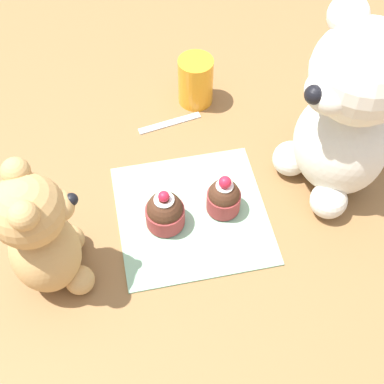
% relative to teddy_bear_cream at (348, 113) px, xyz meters
% --- Properties ---
extents(ground_plane, '(4.00, 4.00, 0.00)m').
position_rel_teddy_bear_cream_xyz_m(ground_plane, '(0.02, -0.21, -0.14)').
color(ground_plane, olive).
extents(knitted_placemat, '(0.21, 0.21, 0.01)m').
position_rel_teddy_bear_cream_xyz_m(knitted_placemat, '(0.02, -0.21, -0.14)').
color(knitted_placemat, '#8EBC99').
rests_on(knitted_placemat, ground_plane).
extents(teddy_bear_cream, '(0.17, 0.17, 0.29)m').
position_rel_teddy_bear_cream_xyz_m(teddy_bear_cream, '(0.00, 0.00, 0.00)').
color(teddy_bear_cream, silver).
rests_on(teddy_bear_cream, ground_plane).
extents(teddy_bear_tan, '(0.11, 0.11, 0.20)m').
position_rel_teddy_bear_cream_xyz_m(teddy_bear_tan, '(0.08, -0.41, -0.05)').
color(teddy_bear_tan, tan).
rests_on(teddy_bear_tan, ground_plane).
extents(cupcake_near_cream_bear, '(0.05, 0.05, 0.07)m').
position_rel_teddy_bear_cream_xyz_m(cupcake_near_cream_bear, '(0.02, -0.17, -0.11)').
color(cupcake_near_cream_bear, '#993333').
rests_on(cupcake_near_cream_bear, knitted_placemat).
extents(cupcake_near_tan_bear, '(0.05, 0.05, 0.07)m').
position_rel_teddy_bear_cream_xyz_m(cupcake_near_tan_bear, '(0.03, -0.25, -0.11)').
color(cupcake_near_tan_bear, '#993333').
rests_on(cupcake_near_tan_bear, knitted_placemat).
extents(juice_glass, '(0.06, 0.06, 0.08)m').
position_rel_teddy_bear_cream_xyz_m(juice_glass, '(-0.21, -0.16, -0.10)').
color(juice_glass, orange).
rests_on(juice_glass, ground_plane).
extents(teaspoon, '(0.03, 0.11, 0.01)m').
position_rel_teddy_bear_cream_xyz_m(teaspoon, '(-0.16, -0.21, -0.14)').
color(teaspoon, silver).
rests_on(teaspoon, ground_plane).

